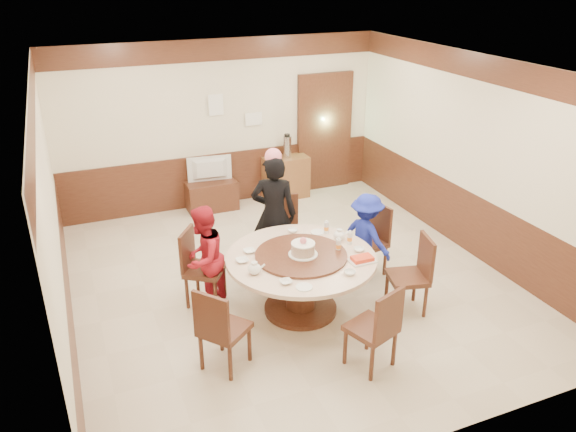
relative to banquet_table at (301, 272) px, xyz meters
name	(u,v)px	position (x,y,z in m)	size (l,w,h in m)	color
room	(291,207)	(0.16, 0.70, 0.55)	(6.00, 6.04, 2.84)	beige
banquet_table	(301,272)	(0.00, 0.00, 0.00)	(1.77, 1.77, 0.78)	#472316
chair_0	(368,253)	(1.21, 0.50, -0.23)	(0.52, 0.51, 0.97)	#472316
chair_1	(285,243)	(0.28, 1.19, -0.23)	(0.54, 0.55, 0.97)	#472316
chair_2	(204,280)	(-1.03, 0.64, -0.23)	(0.61, 0.61, 0.97)	#472316
chair_3	(224,342)	(-1.15, -0.64, -0.23)	(0.62, 0.62, 0.97)	#472316
chair_4	(372,341)	(0.27, -1.22, -0.23)	(0.56, 0.57, 0.97)	#472316
chair_5	(408,288)	(1.21, -0.48, -0.23)	(0.54, 0.53, 0.97)	#472316
person_standing	(274,214)	(0.08, 1.08, 0.29)	(0.60, 0.40, 1.65)	black
person_red	(203,258)	(-1.03, 0.55, 0.12)	(0.64, 0.50, 1.32)	#A91624
person_blue	(366,237)	(1.13, 0.43, 0.06)	(0.77, 0.44, 1.19)	#18249F
birthday_cake	(303,249)	(0.01, -0.02, 0.32)	(0.34, 0.34, 0.22)	white
teapot_left	(254,269)	(-0.64, -0.17, 0.28)	(0.17, 0.15, 0.13)	white
teapot_right	(339,235)	(0.61, 0.21, 0.28)	(0.17, 0.15, 0.13)	white
bowl_0	(249,251)	(-0.53, 0.32, 0.23)	(0.14, 0.14, 0.03)	white
bowl_1	(350,273)	(0.33, -0.59, 0.24)	(0.13, 0.13, 0.04)	white
bowl_2	(286,282)	(-0.39, -0.49, 0.23)	(0.13, 0.13, 0.03)	white
bowl_3	(359,250)	(0.69, -0.15, 0.24)	(0.13, 0.13, 0.04)	white
bowl_4	(242,261)	(-0.68, 0.13, 0.23)	(0.15, 0.15, 0.04)	white
bowl_5	(293,231)	(0.16, 0.63, 0.24)	(0.13, 0.13, 0.04)	white
saucer_near	(304,287)	(-0.25, -0.65, 0.22)	(0.18, 0.18, 0.01)	white
saucer_far	(318,232)	(0.45, 0.50, 0.22)	(0.18, 0.18, 0.01)	white
shrimp_platter	(362,259)	(0.60, -0.39, 0.24)	(0.30, 0.20, 0.06)	white
bottle_0	(338,245)	(0.46, -0.06, 0.30)	(0.06, 0.06, 0.16)	silver
bottle_1	(350,238)	(0.67, 0.06, 0.30)	(0.06, 0.06, 0.16)	silver
bottle_2	(326,228)	(0.54, 0.44, 0.30)	(0.06, 0.06, 0.16)	silver
tv_stand	(212,195)	(-0.16, 3.43, -0.28)	(0.85, 0.45, 0.50)	#472316
television	(210,170)	(-0.16, 3.43, 0.18)	(0.75, 0.10, 0.43)	gray
side_cabinet	(286,177)	(1.22, 3.46, -0.16)	(0.80, 0.40, 0.75)	brown
thermos	(287,147)	(1.25, 3.46, 0.41)	(0.15, 0.15, 0.38)	silver
notice_left	(216,105)	(0.05, 3.64, 1.22)	(0.25, 0.00, 0.35)	white
notice_right	(254,119)	(0.70, 3.64, 0.92)	(0.30, 0.00, 0.22)	white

